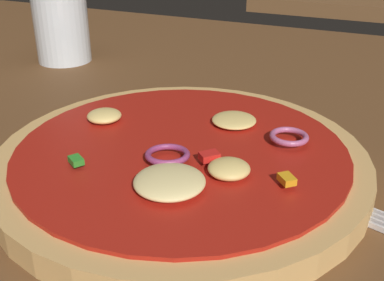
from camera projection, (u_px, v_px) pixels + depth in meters
name	position (u px, v px, depth m)	size (l,w,h in m)	color
dining_table	(169.00, 205.00, 0.37)	(1.30, 1.08, 0.03)	brown
pizza	(182.00, 161.00, 0.38)	(0.29, 0.29, 0.03)	tan
beer_glass	(60.00, 18.00, 0.63)	(0.07, 0.07, 0.13)	silver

